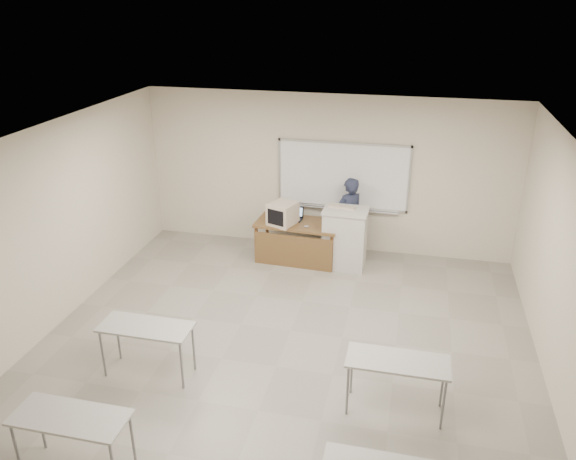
% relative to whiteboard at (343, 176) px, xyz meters
% --- Properties ---
extents(floor, '(7.00, 8.00, 0.01)m').
position_rel_whiteboard_xyz_m(floor, '(-0.30, -3.97, -1.49)').
color(floor, gray).
rests_on(floor, ground).
extents(whiteboard, '(2.48, 0.10, 1.31)m').
position_rel_whiteboard_xyz_m(whiteboard, '(0.00, 0.00, 0.00)').
color(whiteboard, white).
rests_on(whiteboard, floor).
extents(student_desks, '(4.40, 2.20, 0.73)m').
position_rel_whiteboard_xyz_m(student_desks, '(-0.30, -5.32, -0.81)').
color(student_desks, '#A9A8A3').
rests_on(student_desks, floor).
extents(instructor_desk, '(1.54, 0.77, 0.75)m').
position_rel_whiteboard_xyz_m(instructor_desk, '(-0.71, -0.78, -0.92)').
color(instructor_desk, brown).
rests_on(instructor_desk, floor).
extents(podium, '(0.79, 0.58, 1.12)m').
position_rel_whiteboard_xyz_m(podium, '(0.18, -0.77, -0.92)').
color(podium, beige).
rests_on(podium, floor).
extents(crt_monitor, '(0.44, 0.49, 0.42)m').
position_rel_whiteboard_xyz_m(crt_monitor, '(-0.96, -0.79, -0.53)').
color(crt_monitor, '#C3B29D').
rests_on(crt_monitor, instructor_desk).
extents(laptop, '(0.29, 0.27, 0.22)m').
position_rel_whiteboard_xyz_m(laptop, '(-0.81, -0.52, -0.68)').
color(laptop, black).
rests_on(laptop, instructor_desk).
extents(mouse, '(0.10, 0.08, 0.03)m').
position_rel_whiteboard_xyz_m(mouse, '(-0.51, -0.87, -0.71)').
color(mouse, '#999A9F').
rests_on(mouse, instructor_desk).
extents(keyboard, '(0.49, 0.22, 0.03)m').
position_rel_whiteboard_xyz_m(keyboard, '(0.10, -0.69, -0.35)').
color(keyboard, '#C3B29D').
rests_on(keyboard, podium).
extents(presenter, '(0.68, 0.66, 1.56)m').
position_rel_whiteboard_xyz_m(presenter, '(0.18, -0.31, -0.70)').
color(presenter, black).
rests_on(presenter, floor).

